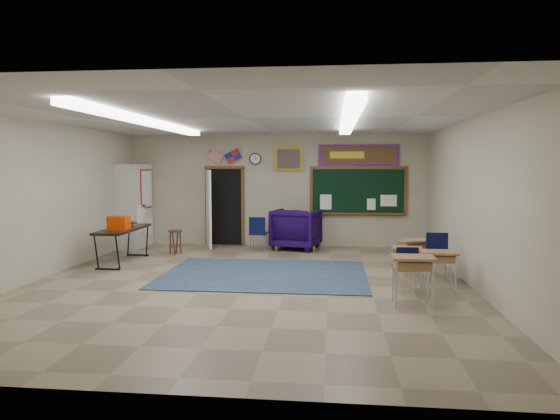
# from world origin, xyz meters

# --- Properties ---
(floor) EXTENTS (9.00, 9.00, 0.00)m
(floor) POSITION_xyz_m (0.00, 0.00, 0.00)
(floor) COLOR #85765C
(floor) RESTS_ON ground
(back_wall) EXTENTS (8.00, 0.04, 3.00)m
(back_wall) POSITION_xyz_m (0.00, 4.50, 1.50)
(back_wall) COLOR #B4AE92
(back_wall) RESTS_ON floor
(front_wall) EXTENTS (8.00, 0.04, 3.00)m
(front_wall) POSITION_xyz_m (0.00, -4.50, 1.50)
(front_wall) COLOR #B4AE92
(front_wall) RESTS_ON floor
(left_wall) EXTENTS (0.04, 9.00, 3.00)m
(left_wall) POSITION_xyz_m (-4.00, 0.00, 1.50)
(left_wall) COLOR #B4AE92
(left_wall) RESTS_ON floor
(right_wall) EXTENTS (0.04, 9.00, 3.00)m
(right_wall) POSITION_xyz_m (4.00, 0.00, 1.50)
(right_wall) COLOR #B4AE92
(right_wall) RESTS_ON floor
(ceiling) EXTENTS (8.00, 9.00, 0.04)m
(ceiling) POSITION_xyz_m (0.00, 0.00, 3.00)
(ceiling) COLOR silver
(ceiling) RESTS_ON back_wall
(area_rug) EXTENTS (4.00, 3.00, 0.02)m
(area_rug) POSITION_xyz_m (0.20, 0.80, 0.01)
(area_rug) COLOR #334A61
(area_rug) RESTS_ON floor
(fluorescent_strips) EXTENTS (3.86, 6.00, 0.10)m
(fluorescent_strips) POSITION_xyz_m (0.00, 0.00, 2.94)
(fluorescent_strips) COLOR white
(fluorescent_strips) RESTS_ON ceiling
(doorway) EXTENTS (1.10, 0.89, 2.16)m
(doorway) POSITION_xyz_m (-1.50, 4.35, 1.06)
(doorway) COLOR black
(doorway) RESTS_ON back_wall
(chalkboard) EXTENTS (2.55, 0.14, 1.30)m
(chalkboard) POSITION_xyz_m (2.20, 4.46, 1.46)
(chalkboard) COLOR brown
(chalkboard) RESTS_ON back_wall
(bulletin_board) EXTENTS (2.10, 0.05, 0.55)m
(bulletin_board) POSITION_xyz_m (2.20, 4.47, 2.45)
(bulletin_board) COLOR #B5200F
(bulletin_board) RESTS_ON back_wall
(framed_art_print) EXTENTS (0.75, 0.05, 0.65)m
(framed_art_print) POSITION_xyz_m (0.35, 4.47, 2.35)
(framed_art_print) COLOR olive
(framed_art_print) RESTS_ON back_wall
(wall_clock) EXTENTS (0.32, 0.05, 0.32)m
(wall_clock) POSITION_xyz_m (-0.55, 4.47, 2.35)
(wall_clock) COLOR black
(wall_clock) RESTS_ON back_wall
(wall_flags) EXTENTS (1.16, 0.06, 0.70)m
(wall_flags) POSITION_xyz_m (-1.40, 4.44, 2.48)
(wall_flags) COLOR red
(wall_flags) RESTS_ON back_wall
(storage_cabinet) EXTENTS (0.59, 1.25, 2.20)m
(storage_cabinet) POSITION_xyz_m (-3.71, 3.85, 1.10)
(storage_cabinet) COLOR beige
(storage_cabinet) RESTS_ON floor
(wingback_armchair) EXTENTS (1.36, 1.38, 1.05)m
(wingback_armchair) POSITION_xyz_m (0.60, 3.97, 0.53)
(wingback_armchair) COLOR #150536
(wingback_armchair) RESTS_ON floor
(student_chair_reading) EXTENTS (0.46, 0.46, 0.90)m
(student_chair_reading) POSITION_xyz_m (-0.31, 3.42, 0.45)
(student_chair_reading) COLOR black
(student_chair_reading) RESTS_ON floor
(student_chair_desk_a) EXTENTS (0.43, 0.43, 0.81)m
(student_chair_desk_a) POSITION_xyz_m (2.76, -0.36, 0.40)
(student_chair_desk_a) COLOR black
(student_chair_desk_a) RESTS_ON floor
(student_chair_desk_b) EXTENTS (0.46, 0.46, 0.89)m
(student_chair_desk_b) POSITION_xyz_m (3.51, 0.56, 0.45)
(student_chair_desk_b) COLOR black
(student_chair_desk_b) RESTS_ON floor
(student_desk_front_left) EXTENTS (0.61, 0.51, 0.65)m
(student_desk_front_left) POSITION_xyz_m (2.91, 0.47, 0.36)
(student_desk_front_left) COLOR #A4764C
(student_desk_front_left) RESTS_ON floor
(student_desk_front_right) EXTENTS (0.70, 0.61, 0.70)m
(student_desk_front_right) POSITION_xyz_m (3.14, 1.16, 0.39)
(student_desk_front_right) COLOR #A4764C
(student_desk_front_right) RESTS_ON floor
(student_desk_back_left) EXTENTS (0.65, 0.49, 0.77)m
(student_desk_back_left) POSITION_xyz_m (2.76, -1.18, 0.43)
(student_desk_back_left) COLOR #A4764C
(student_desk_back_left) RESTS_ON floor
(student_desk_back_right) EXTENTS (0.60, 0.46, 0.71)m
(student_desk_back_right) POSITION_xyz_m (3.33, -0.29, 0.40)
(student_desk_back_right) COLOR #A4764C
(student_desk_back_right) RESTS_ON floor
(folding_table) EXTENTS (0.64, 1.88, 1.07)m
(folding_table) POSITION_xyz_m (-3.11, 1.71, 0.42)
(folding_table) COLOR black
(folding_table) RESTS_ON floor
(wooden_stool) EXTENTS (0.33, 0.33, 0.59)m
(wooden_stool) POSITION_xyz_m (-2.29, 2.86, 0.31)
(wooden_stool) COLOR #543019
(wooden_stool) RESTS_ON floor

